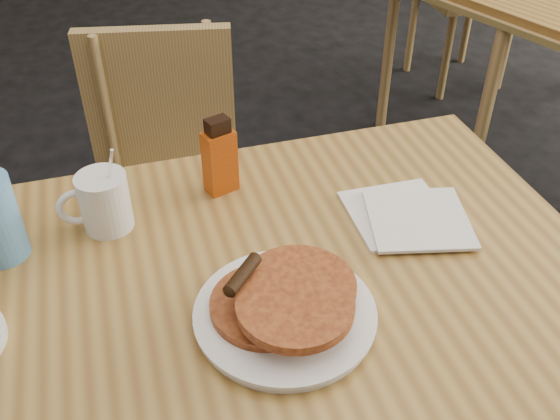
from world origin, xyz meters
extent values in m
cube|color=olive|center=(-0.07, -0.02, 0.73)|extent=(1.16, 0.80, 0.04)
cube|color=#A37C4C|center=(-0.07, -0.02, 0.71)|extent=(1.20, 0.84, 0.02)
cylinder|color=#A37C4C|center=(0.41, 0.27, 0.35)|extent=(0.04, 0.04, 0.71)
cylinder|color=#A37C4C|center=(0.99, 0.80, 0.35)|extent=(0.04, 0.04, 0.71)
cube|color=#A37C4C|center=(-0.07, 0.61, 0.41)|extent=(0.47, 0.47, 0.04)
cube|color=#A37C4C|center=(-0.07, 0.78, 0.64)|extent=(0.38, 0.13, 0.42)
cylinder|color=#A37C4C|center=(-0.22, 0.45, 0.20)|extent=(0.04, 0.04, 0.39)
cylinder|color=#A37C4C|center=(0.09, 0.76, 0.20)|extent=(0.04, 0.04, 0.39)
cylinder|color=#A37C4C|center=(1.38, 1.61, 0.21)|extent=(0.04, 0.04, 0.41)
cylinder|color=#A37C4C|center=(1.70, 1.94, 0.21)|extent=(0.04, 0.04, 0.41)
cylinder|color=silver|center=(-0.05, -0.12, 0.76)|extent=(0.25, 0.25, 0.02)
cylinder|color=silver|center=(-0.05, -0.12, 0.77)|extent=(0.26, 0.26, 0.01)
cylinder|color=#AC5524|center=(-0.07, -0.10, 0.78)|extent=(0.16, 0.16, 0.01)
cylinder|color=#AC5524|center=(-0.02, -0.10, 0.79)|extent=(0.17, 0.17, 0.01)
cylinder|color=#AC5524|center=(-0.04, -0.14, 0.81)|extent=(0.16, 0.16, 0.01)
cylinder|color=black|center=(-0.10, -0.08, 0.82)|extent=(0.07, 0.07, 0.02)
cylinder|color=silver|center=(-0.26, 0.19, 0.80)|extent=(0.08, 0.08, 0.10)
torus|color=silver|center=(-0.30, 0.19, 0.80)|extent=(0.07, 0.01, 0.07)
cylinder|color=black|center=(-0.26, 0.19, 0.84)|extent=(0.07, 0.07, 0.01)
cylinder|color=silver|center=(-0.25, 0.19, 0.83)|extent=(0.04, 0.04, 0.14)
cube|color=maroon|center=(-0.05, 0.22, 0.81)|extent=(0.06, 0.05, 0.12)
cube|color=black|center=(-0.05, 0.22, 0.88)|extent=(0.05, 0.04, 0.03)
cube|color=silver|center=(0.22, 0.05, 0.75)|extent=(0.18, 0.18, 0.01)
cube|color=silver|center=(0.24, 0.02, 0.76)|extent=(0.21, 0.21, 0.01)
camera|label=1|loc=(-0.26, -0.69, 1.42)|focal=40.00mm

